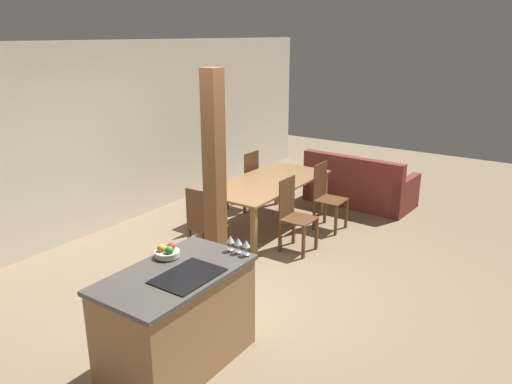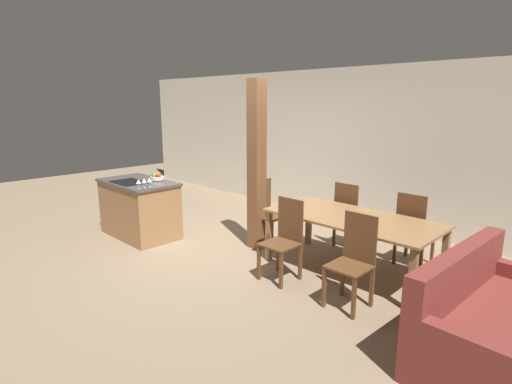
% 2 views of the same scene
% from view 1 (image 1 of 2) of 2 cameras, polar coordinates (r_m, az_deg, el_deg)
% --- Properties ---
extents(ground_plane, '(16.00, 16.00, 0.00)m').
position_cam_1_polar(ground_plane, '(5.87, -1.73, -10.71)').
color(ground_plane, '#847056').
extents(wall_back, '(11.20, 0.08, 2.70)m').
position_cam_1_polar(wall_back, '(7.30, -19.77, 5.29)').
color(wall_back, silver).
rests_on(wall_back, ground_plane).
extents(kitchen_island, '(1.34, 0.78, 0.91)m').
position_cam_1_polar(kitchen_island, '(4.47, -9.00, -14.09)').
color(kitchen_island, '#9E7047').
rests_on(kitchen_island, ground_plane).
extents(fruit_bowl, '(0.22, 0.22, 0.11)m').
position_cam_1_polar(fruit_bowl, '(4.50, -10.11, -6.74)').
color(fruit_bowl, silver).
rests_on(fruit_bowl, kitchen_island).
extents(wine_glass_near, '(0.07, 0.07, 0.14)m').
position_cam_1_polar(wine_glass_near, '(4.44, -1.13, -5.97)').
color(wine_glass_near, silver).
rests_on(wine_glass_near, kitchen_island).
extents(wine_glass_middle, '(0.07, 0.07, 0.14)m').
position_cam_1_polar(wine_glass_middle, '(4.48, -2.05, -5.71)').
color(wine_glass_middle, silver).
rests_on(wine_glass_middle, kitchen_island).
extents(wine_glass_far, '(0.07, 0.07, 0.14)m').
position_cam_1_polar(wine_glass_far, '(4.53, -2.95, -5.45)').
color(wine_glass_far, silver).
rests_on(wine_glass_far, kitchen_island).
extents(dining_table, '(2.11, 1.02, 0.72)m').
position_cam_1_polar(dining_table, '(7.33, 1.31, 0.69)').
color(dining_table, olive).
rests_on(dining_table, ground_plane).
extents(dining_chair_near_left, '(0.40, 0.40, 0.98)m').
position_cam_1_polar(dining_chair_near_left, '(6.63, 4.33, -2.49)').
color(dining_chair_near_left, brown).
rests_on(dining_chair_near_left, ground_plane).
extents(dining_chair_near_right, '(0.40, 0.40, 0.98)m').
position_cam_1_polar(dining_chair_near_right, '(7.42, 8.03, -0.38)').
color(dining_chair_near_right, brown).
rests_on(dining_chair_near_right, ground_plane).
extents(dining_chair_far_left, '(0.40, 0.40, 0.98)m').
position_cam_1_polar(dining_chair_far_left, '(7.42, -5.42, -0.28)').
color(dining_chair_far_left, brown).
rests_on(dining_chair_far_left, ground_plane).
extents(dining_chair_far_right, '(0.40, 0.40, 0.98)m').
position_cam_1_polar(dining_chair_far_right, '(8.13, -1.16, 1.42)').
color(dining_chair_far_right, brown).
rests_on(dining_chair_far_right, ground_plane).
extents(dining_chair_head_end, '(0.40, 0.40, 0.98)m').
position_cam_1_polar(dining_chair_head_end, '(6.28, -5.89, -3.68)').
color(dining_chair_head_end, brown).
rests_on(dining_chair_head_end, ground_plane).
extents(couch, '(0.94, 1.80, 0.88)m').
position_cam_1_polar(couch, '(8.64, 11.68, 0.52)').
color(couch, maroon).
rests_on(couch, ground_plane).
extents(timber_post, '(0.20, 0.20, 2.43)m').
position_cam_1_polar(timber_post, '(5.92, -4.78, 2.21)').
color(timber_post, brown).
rests_on(timber_post, ground_plane).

